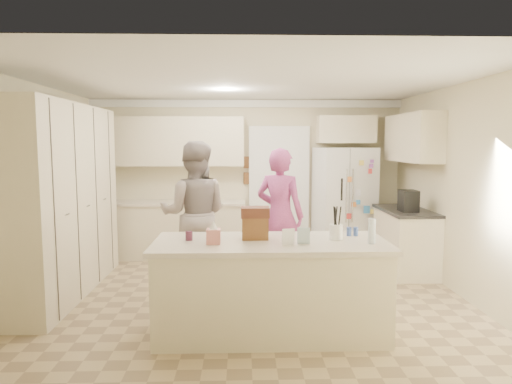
{
  "coord_description": "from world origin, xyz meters",
  "views": [
    {
      "loc": [
        -0.08,
        -5.46,
        1.87
      ],
      "look_at": [
        0.1,
        0.35,
        1.25
      ],
      "focal_mm": 32.0,
      "sensor_mm": 36.0,
      "label": 1
    }
  ],
  "objects_px": {
    "island_base": "(271,289)",
    "dollhouse_body": "(255,228)",
    "refrigerator": "(344,202)",
    "tissue_box": "(214,236)",
    "coffee_maker": "(408,201)",
    "teen_girl": "(280,215)",
    "utensil_crock": "(336,232)",
    "teen_boy": "(194,214)"
  },
  "relations": [
    {
      "from": "island_base",
      "to": "dollhouse_body",
      "type": "relative_size",
      "value": 8.46
    },
    {
      "from": "refrigerator",
      "to": "tissue_box",
      "type": "distance_m",
      "value": 3.75
    },
    {
      "from": "dollhouse_body",
      "to": "coffee_maker",
      "type": "bearing_deg",
      "value": 39.29
    },
    {
      "from": "refrigerator",
      "to": "island_base",
      "type": "bearing_deg",
      "value": -124.44
    },
    {
      "from": "refrigerator",
      "to": "tissue_box",
      "type": "height_order",
      "value": "refrigerator"
    },
    {
      "from": "island_base",
      "to": "teen_girl",
      "type": "xyz_separation_m",
      "value": [
        0.23,
        1.68,
        0.47
      ]
    },
    {
      "from": "coffee_maker",
      "to": "dollhouse_body",
      "type": "distance_m",
      "value": 2.84
    },
    {
      "from": "refrigerator",
      "to": "teen_girl",
      "type": "bearing_deg",
      "value": -139.83
    },
    {
      "from": "refrigerator",
      "to": "utensil_crock",
      "type": "bearing_deg",
      "value": -113.96
    },
    {
      "from": "dollhouse_body",
      "to": "teen_boy",
      "type": "relative_size",
      "value": 0.14
    },
    {
      "from": "island_base",
      "to": "teen_boy",
      "type": "distance_m",
      "value": 1.89
    },
    {
      "from": "utensil_crock",
      "to": "refrigerator",
      "type": "bearing_deg",
      "value": 75.93
    },
    {
      "from": "dollhouse_body",
      "to": "teen_girl",
      "type": "bearing_deg",
      "value": 76.52
    },
    {
      "from": "tissue_box",
      "to": "dollhouse_body",
      "type": "distance_m",
      "value": 0.45
    },
    {
      "from": "teen_girl",
      "to": "utensil_crock",
      "type": "bearing_deg",
      "value": 130.36
    },
    {
      "from": "tissue_box",
      "to": "teen_boy",
      "type": "relative_size",
      "value": 0.07
    },
    {
      "from": "refrigerator",
      "to": "dollhouse_body",
      "type": "distance_m",
      "value": 3.38
    },
    {
      "from": "dollhouse_body",
      "to": "teen_girl",
      "type": "xyz_separation_m",
      "value": [
        0.38,
        1.58,
        -0.13
      ]
    },
    {
      "from": "island_base",
      "to": "tissue_box",
      "type": "xyz_separation_m",
      "value": [
        -0.55,
        -0.1,
        0.56
      ]
    },
    {
      "from": "coffee_maker",
      "to": "tissue_box",
      "type": "bearing_deg",
      "value": -142.43
    },
    {
      "from": "island_base",
      "to": "tissue_box",
      "type": "distance_m",
      "value": 0.79
    },
    {
      "from": "teen_boy",
      "to": "teen_girl",
      "type": "distance_m",
      "value": 1.14
    },
    {
      "from": "utensil_crock",
      "to": "dollhouse_body",
      "type": "relative_size",
      "value": 0.58
    },
    {
      "from": "utensil_crock",
      "to": "tissue_box",
      "type": "xyz_separation_m",
      "value": [
        -1.2,
        -0.15,
        -0.0
      ]
    },
    {
      "from": "utensil_crock",
      "to": "tissue_box",
      "type": "distance_m",
      "value": 1.21
    },
    {
      "from": "island_base",
      "to": "tissue_box",
      "type": "bearing_deg",
      "value": -169.7
    },
    {
      "from": "refrigerator",
      "to": "island_base",
      "type": "distance_m",
      "value": 3.43
    },
    {
      "from": "tissue_box",
      "to": "teen_girl",
      "type": "height_order",
      "value": "teen_girl"
    },
    {
      "from": "island_base",
      "to": "tissue_box",
      "type": "height_order",
      "value": "tissue_box"
    },
    {
      "from": "refrigerator",
      "to": "coffee_maker",
      "type": "relative_size",
      "value": 6.0
    },
    {
      "from": "utensil_crock",
      "to": "teen_boy",
      "type": "xyz_separation_m",
      "value": [
        -1.56,
        1.53,
        -0.05
      ]
    },
    {
      "from": "refrigerator",
      "to": "teen_girl",
      "type": "distance_m",
      "value": 1.85
    },
    {
      "from": "tissue_box",
      "to": "coffee_maker",
      "type": "bearing_deg",
      "value": 37.57
    },
    {
      "from": "coffee_maker",
      "to": "utensil_crock",
      "type": "distance_m",
      "value": 2.32
    },
    {
      "from": "refrigerator",
      "to": "island_base",
      "type": "relative_size",
      "value": 0.82
    },
    {
      "from": "tissue_box",
      "to": "teen_boy",
      "type": "bearing_deg",
      "value": 102.09
    },
    {
      "from": "coffee_maker",
      "to": "tissue_box",
      "type": "distance_m",
      "value": 3.28
    },
    {
      "from": "utensil_crock",
      "to": "teen_boy",
      "type": "distance_m",
      "value": 2.18
    },
    {
      "from": "refrigerator",
      "to": "dollhouse_body",
      "type": "xyz_separation_m",
      "value": [
        -1.56,
        -2.99,
        0.14
      ]
    },
    {
      "from": "teen_girl",
      "to": "island_base",
      "type": "bearing_deg",
      "value": 108.11
    },
    {
      "from": "refrigerator",
      "to": "teen_boy",
      "type": "distance_m",
      "value": 2.77
    },
    {
      "from": "island_base",
      "to": "teen_girl",
      "type": "height_order",
      "value": "teen_girl"
    }
  ]
}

